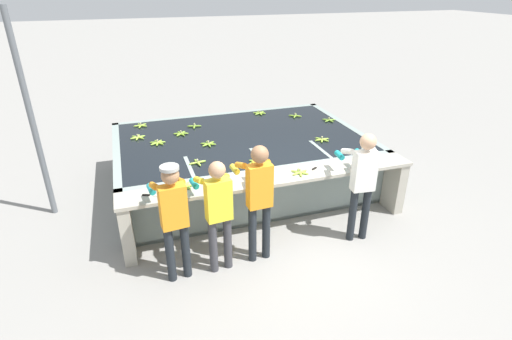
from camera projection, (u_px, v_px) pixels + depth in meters
name	position (u px, v px, depth m)	size (l,w,h in m)	color
ground_plane	(279.00, 238.00, 5.95)	(80.00, 80.00, 0.00)	gray
wash_tank	(241.00, 160.00, 7.43)	(4.43, 3.02, 0.92)	gray
work_ledge	(274.00, 193.00, 5.86)	(4.43, 0.45, 0.92)	#A8A393
worker_0	(173.00, 213.00, 4.80)	(0.45, 0.73, 1.59)	#1E2328
worker_1	(218.00, 207.00, 4.98)	(0.45, 0.72, 1.56)	#38383D
worker_2	(259.00, 193.00, 5.14)	(0.43, 0.72, 1.67)	#1E2328
worker_3	(362.00, 178.00, 5.57)	(0.45, 0.73, 1.65)	#1E2328
banana_bunch_floating_0	(257.00, 162.00, 6.19)	(0.28, 0.28, 0.08)	#8CB738
banana_bunch_floating_1	(295.00, 116.00, 8.29)	(0.25, 0.25, 0.08)	#7FAD33
banana_bunch_floating_2	(158.00, 143.00, 6.91)	(0.28, 0.28, 0.08)	#8CB738
banana_bunch_floating_3	(329.00, 120.00, 8.03)	(0.27, 0.28, 0.08)	#75A333
banana_bunch_floating_4	(322.00, 139.00, 7.06)	(0.28, 0.26, 0.08)	#93BC3D
banana_bunch_floating_5	(141.00, 126.00, 7.73)	(0.26, 0.28, 0.08)	#93BC3D
banana_bunch_floating_6	(208.00, 144.00, 6.87)	(0.26, 0.28, 0.08)	#7FAD33
banana_bunch_floating_7	(181.00, 134.00, 7.33)	(0.28, 0.28, 0.08)	#7FAD33
banana_bunch_floating_8	(138.00, 137.00, 7.15)	(0.28, 0.28, 0.08)	#9EC642
banana_bunch_floating_9	(198.00, 162.00, 6.16)	(0.28, 0.28, 0.08)	#93BC3D
banana_bunch_floating_10	(259.00, 113.00, 8.46)	(0.26, 0.28, 0.08)	#8CB738
banana_bunch_floating_11	(194.00, 126.00, 7.70)	(0.28, 0.28, 0.08)	#75A333
banana_bunch_ledge_0	(256.00, 176.00, 5.74)	(0.28, 0.28, 0.08)	#75A333
banana_bunch_ledge_1	(300.00, 172.00, 5.84)	(0.28, 0.28, 0.08)	#9EC642
banana_bunch_ledge_2	(184.00, 186.00, 5.45)	(0.28, 0.28, 0.08)	#9EC642
knife_0	(151.00, 195.00, 5.24)	(0.34, 0.15, 0.02)	silver
knife_1	(317.00, 167.00, 6.03)	(0.32, 0.20, 0.02)	silver
support_post_left	(32.00, 120.00, 5.94)	(0.09, 0.09, 3.20)	slate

